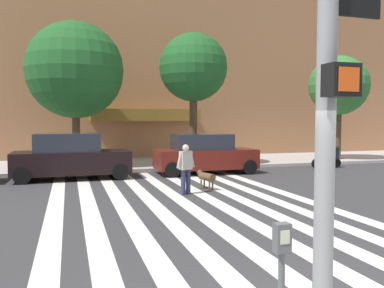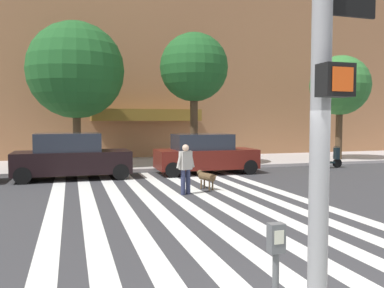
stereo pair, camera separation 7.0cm
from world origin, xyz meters
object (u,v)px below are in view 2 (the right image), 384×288
object	(u,v)px
parked_scooter	(327,159)
street_tree_nearest	(76,71)
street_tree_further	(340,86)
street_tree_middle	(194,68)
parked_car_third_in_line	(205,154)
parking_meter_curbside	(276,277)
pedestrian_dog_walker	(186,166)
parked_car_behind_first	(72,157)
dog_on_leash	(206,177)

from	to	relation	value
parked_scooter	street_tree_nearest	world-z (taller)	street_tree_nearest
parked_scooter	street_tree_further	size ratio (longest dim) A/B	0.27
street_tree_further	street_tree_middle	bearing A→B (deg)	-177.64
parked_car_third_in_line	parked_scooter	xyz separation A→B (m)	(6.62, 0.09, -0.40)
parking_meter_curbside	pedestrian_dog_walker	size ratio (longest dim) A/B	0.83
parking_meter_curbside	parked_car_third_in_line	world-z (taller)	parked_car_third_in_line
parked_car_third_in_line	street_tree_nearest	size ratio (longest dim) A/B	0.64
parked_car_behind_first	dog_on_leash	bearing A→B (deg)	-41.51
parked_car_third_in_line	street_tree_middle	xyz separation A→B (m)	(0.17, 2.22, 4.18)
parking_meter_curbside	dog_on_leash	distance (m)	10.37
parked_car_third_in_line	pedestrian_dog_walker	distance (m)	5.23
parked_scooter	parked_car_third_in_line	bearing A→B (deg)	-179.25
parking_meter_curbside	street_tree_middle	bearing A→B (deg)	75.11
parked_car_third_in_line	street_tree_middle	bearing A→B (deg)	85.52
parking_meter_curbside	pedestrian_dog_walker	xyz separation A→B (m)	(1.85, 9.25, -0.10)
parking_meter_curbside	parked_car_behind_first	size ratio (longest dim) A/B	0.29
street_tree_further	dog_on_leash	size ratio (longest dim) A/B	5.74
parked_car_behind_first	street_tree_further	bearing A→B (deg)	9.78
parked_car_third_in_line	parked_scooter	distance (m)	6.63
parking_meter_curbside	parked_car_behind_first	xyz separation A→B (m)	(-1.70, 13.95, -0.11)
parking_meter_curbside	pedestrian_dog_walker	distance (m)	9.43
parked_car_behind_first	parking_meter_curbside	bearing A→B (deg)	-83.07
street_tree_further	dog_on_leash	xyz separation A→B (m)	(-10.52, -6.57, -3.99)
street_tree_middle	street_tree_further	xyz separation A→B (m)	(9.02, 0.37, -0.63)
pedestrian_dog_walker	street_tree_further	bearing A→B (deg)	32.45
dog_on_leash	street_tree_further	bearing A→B (deg)	31.98
parking_meter_curbside	street_tree_further	xyz separation A→B (m)	(13.32, 16.54, 3.40)
parked_car_third_in_line	pedestrian_dog_walker	xyz separation A→B (m)	(-2.28, -4.71, 0.04)
parked_car_behind_first	pedestrian_dog_walker	size ratio (longest dim) A/B	2.84
street_tree_middle	dog_on_leash	size ratio (longest dim) A/B	6.36
parked_scooter	street_tree_further	bearing A→B (deg)	44.18
parked_car_behind_first	dog_on_leash	xyz separation A→B (m)	(4.50, -3.98, -0.47)
street_tree_nearest	dog_on_leash	size ratio (longest dim) A/B	6.75
street_tree_middle	pedestrian_dog_walker	xyz separation A→B (m)	(-2.45, -6.92, -4.14)
pedestrian_dog_walker	dog_on_leash	bearing A→B (deg)	37.29
street_tree_middle	parked_car_behind_first	bearing A→B (deg)	-159.71
parking_meter_curbside	pedestrian_dog_walker	world-z (taller)	pedestrian_dog_walker
parking_meter_curbside	parked_scooter	world-z (taller)	parking_meter_curbside
street_tree_nearest	street_tree_middle	bearing A→B (deg)	-11.63
parked_car_third_in_line	dog_on_leash	bearing A→B (deg)	-108.41
parked_car_behind_first	street_tree_further	distance (m)	15.64
street_tree_further	parked_car_behind_first	bearing A→B (deg)	-170.22
street_tree_nearest	street_tree_further	world-z (taller)	street_tree_nearest
dog_on_leash	parked_scooter	bearing A→B (deg)	27.11
parked_car_third_in_line	dog_on_leash	xyz separation A→B (m)	(-1.33, -3.98, -0.44)
pedestrian_dog_walker	dog_on_leash	xyz separation A→B (m)	(0.95, 0.73, -0.48)
parked_scooter	street_tree_middle	size ratio (longest dim) A/B	0.24
parking_meter_curbside	parked_car_behind_first	world-z (taller)	parked_car_behind_first
street_tree_middle	dog_on_leash	distance (m)	7.88
parking_meter_curbside	parked_car_third_in_line	distance (m)	14.55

